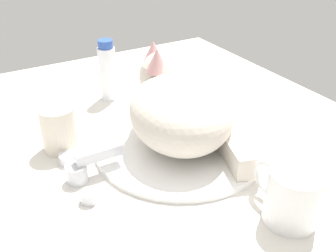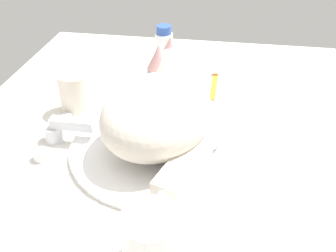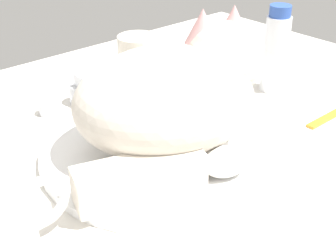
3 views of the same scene
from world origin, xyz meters
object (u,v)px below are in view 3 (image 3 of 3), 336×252
faucet (85,92)px  cat (175,96)px  rinse_cup (138,61)px  toothpaste_bottle (276,52)px

faucet → cat: bearing=-86.3°
rinse_cup → faucet: bearing=-176.4°
faucet → rinse_cup: (11.00, 0.70, 2.10)cm
faucet → toothpaste_bottle: (26.44, -15.39, 4.40)cm
faucet → cat: cat is taller
rinse_cup → toothpaste_bottle: 22.41cm
cat → rinse_cup: 22.52cm
cat → rinse_cup: cat is taller
faucet → rinse_cup: size_ratio=1.68×
cat → toothpaste_bottle: cat is taller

